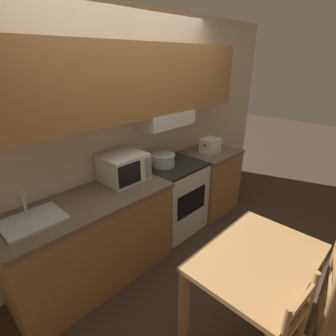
% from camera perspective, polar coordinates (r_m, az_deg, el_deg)
% --- Properties ---
extents(ground_plane, '(16.00, 16.00, 0.00)m').
position_cam_1_polar(ground_plane, '(3.49, -7.48, -13.51)').
color(ground_plane, '#3D2D23').
extents(wall_back, '(5.39, 0.38, 2.55)m').
position_cam_1_polar(wall_back, '(2.81, -8.04, 12.32)').
color(wall_back, beige).
rests_on(wall_back, ground_plane).
extents(lower_counter_main, '(1.57, 0.65, 0.89)m').
position_cam_1_polar(lower_counter_main, '(2.70, -15.85, -14.86)').
color(lower_counter_main, '#A36B38').
rests_on(lower_counter_main, ground_plane).
extents(lower_counter_right_stub, '(0.72, 0.65, 0.89)m').
position_cam_1_polar(lower_counter_right_stub, '(3.80, 8.80, -2.58)').
color(lower_counter_right_stub, '#A36B38').
rests_on(lower_counter_right_stub, ground_plane).
extents(stove_range, '(0.71, 0.59, 0.89)m').
position_cam_1_polar(stove_range, '(3.31, 1.16, -6.38)').
color(stove_range, silver).
rests_on(stove_range, ground_plane).
extents(cooking_pot, '(0.36, 0.29, 0.14)m').
position_cam_1_polar(cooking_pot, '(3.06, -1.09, 1.88)').
color(cooking_pot, '#B7BABF').
rests_on(cooking_pot, stove_range).
extents(microwave, '(0.43, 0.38, 0.28)m').
position_cam_1_polar(microwave, '(2.72, -9.65, 0.18)').
color(microwave, silver).
rests_on(microwave, lower_counter_main).
extents(toaster, '(0.25, 0.20, 0.19)m').
position_cam_1_polar(toaster, '(3.55, 9.17, 4.91)').
color(toaster, silver).
rests_on(toaster, lower_counter_right_stub).
extents(sink_basin, '(0.44, 0.35, 0.24)m').
position_cam_1_polar(sink_basin, '(2.31, -27.32, -10.03)').
color(sink_basin, '#B7BABF').
rests_on(sink_basin, lower_counter_main).
extents(dining_table, '(0.96, 0.68, 0.78)m').
position_cam_1_polar(dining_table, '(2.12, 18.66, -20.22)').
color(dining_table, '#B27F4C').
rests_on(dining_table, ground_plane).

